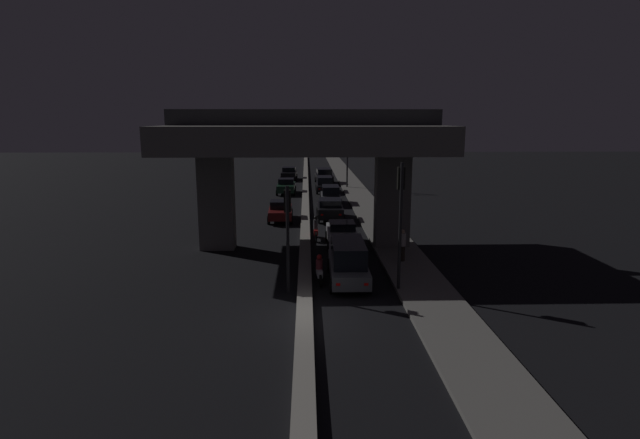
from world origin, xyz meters
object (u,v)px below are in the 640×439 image
(motorcycle_red_filtering_mid, at_px, (316,230))
(motorcycle_white_filtering_near, at_px, (319,271))
(traffic_light_right_of_median, at_px, (401,205))
(car_dark_green_second_oncoming, at_px, (286,186))
(car_black_sixth, at_px, (324,176))
(car_black_third, at_px, (330,209))
(car_grey_fourth, at_px, (331,195))
(car_grey_lead, at_px, (348,261))
(car_dark_red_lead_oncoming, at_px, (280,211))
(car_black_third_oncoming, at_px, (289,173))
(pedestrian_on_sidewalk, at_px, (402,245))
(car_white_second, at_px, (342,234))
(car_black_fifth, at_px, (325,184))
(traffic_light_left_of_median, at_px, (288,220))
(street_lamp, at_px, (345,147))

(motorcycle_red_filtering_mid, bearing_deg, motorcycle_white_filtering_near, 179.84)
(traffic_light_right_of_median, bearing_deg, car_dark_green_second_oncoming, 101.55)
(traffic_light_right_of_median, relative_size, car_black_sixth, 1.20)
(car_black_third, relative_size, car_grey_fourth, 1.05)
(car_grey_lead, bearing_deg, traffic_light_right_of_median, -122.94)
(car_grey_lead, height_order, car_black_third, car_grey_lead)
(car_dark_red_lead_oncoming, xyz_separation_m, car_black_third_oncoming, (-0.22, 25.88, 0.05))
(car_grey_fourth, xyz_separation_m, motorcycle_red_filtering_mid, (-1.58, -13.52, -0.22))
(car_grey_fourth, height_order, pedestrian_on_sidewalk, pedestrian_on_sidewalk)
(car_white_second, xyz_separation_m, car_dark_green_second_oncoming, (-4.18, 21.66, 0.03))
(car_white_second, relative_size, car_black_fifth, 0.89)
(traffic_light_left_of_median, bearing_deg, car_dark_red_lead_oncoming, 94.13)
(car_black_fifth, height_order, car_dark_red_lead_oncoming, car_black_fifth)
(pedestrian_on_sidewalk, bearing_deg, car_dark_green_second_oncoming, 105.47)
(car_grey_lead, bearing_deg, motorcycle_white_filtering_near, 94.99)
(car_black_third_oncoming, distance_m, motorcycle_red_filtering_mid, 32.23)
(traffic_light_right_of_median, distance_m, car_dark_red_lead_oncoming, 17.35)
(traffic_light_right_of_median, xyz_separation_m, car_black_third_oncoming, (-6.22, 41.86, -3.05))
(motorcycle_red_filtering_mid, xyz_separation_m, pedestrian_on_sidewalk, (4.43, -5.50, 0.38))
(car_black_third, height_order, motorcycle_white_filtering_near, car_black_third)
(car_black_third, bearing_deg, car_black_fifth, -0.01)
(traffic_light_right_of_median, relative_size, car_grey_fourth, 1.37)
(car_white_second, bearing_deg, car_black_third_oncoming, 7.04)
(car_grey_fourth, bearing_deg, car_black_third, 177.46)
(car_black_third, height_order, car_dark_red_lead_oncoming, car_black_third)
(car_black_sixth, relative_size, car_dark_green_second_oncoming, 1.12)
(traffic_light_right_of_median, height_order, car_black_third, traffic_light_right_of_median)
(car_black_third_oncoming, bearing_deg, traffic_light_left_of_median, 3.16)
(traffic_light_right_of_median, height_order, car_dark_green_second_oncoming, traffic_light_right_of_median)
(car_black_third, xyz_separation_m, motorcycle_white_filtering_near, (-1.20, -15.00, -0.25))
(car_black_third, bearing_deg, motorcycle_white_filtering_near, 175.94)
(car_black_third_oncoming, bearing_deg, car_dark_green_second_oncoming, 1.81)
(car_black_fifth, bearing_deg, car_white_second, -179.57)
(traffic_light_left_of_median, height_order, car_black_sixth, traffic_light_left_of_median)
(car_grey_lead, height_order, car_black_sixth, car_grey_lead)
(car_black_third, bearing_deg, traffic_light_left_of_median, 171.45)
(traffic_light_right_of_median, xyz_separation_m, car_dark_green_second_oncoming, (-6.10, 29.86, -3.08))
(car_dark_red_lead_oncoming, xyz_separation_m, pedestrian_on_sidewalk, (6.98, -11.73, 0.26))
(car_grey_lead, bearing_deg, car_dark_red_lead_oncoming, 15.50)
(street_lamp, height_order, car_black_third_oncoming, street_lamp)
(car_black_third, distance_m, car_black_sixth, 21.66)
(street_lamp, relative_size, car_black_third_oncoming, 1.83)
(traffic_light_right_of_median, xyz_separation_m, car_white_second, (-1.92, 8.20, -3.11))
(car_black_sixth, bearing_deg, pedestrian_on_sidewalk, -177.77)
(car_white_second, bearing_deg, motorcycle_red_filtering_mid, 44.38)
(car_black_fifth, distance_m, motorcycle_white_filtering_near, 29.65)
(motorcycle_white_filtering_near, bearing_deg, motorcycle_red_filtering_mid, -3.59)
(motorcycle_white_filtering_near, bearing_deg, traffic_light_left_of_median, 128.91)
(car_grey_lead, height_order, car_grey_fourth, car_grey_lead)
(car_dark_red_lead_oncoming, bearing_deg, car_grey_lead, 13.33)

